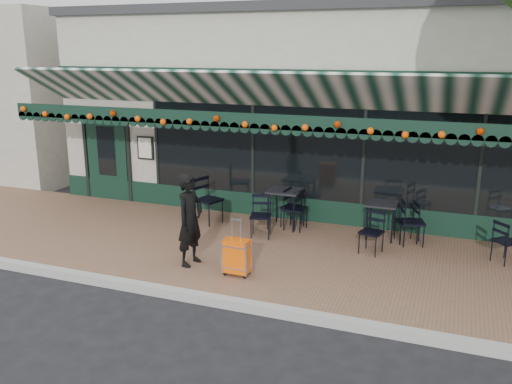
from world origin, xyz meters
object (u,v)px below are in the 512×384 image
at_px(chair_a_front, 371,233).
at_px(chair_solo, 209,200).
at_px(chair_a_right, 413,223).
at_px(chair_b_right, 295,209).
at_px(suitcase, 237,257).
at_px(chair_a_left, 407,222).
at_px(cafe_table_b, 285,193).
at_px(cafe_table_a, 382,206).
at_px(chair_b_left, 293,208).
at_px(chair_a_extra, 507,242).
at_px(woman, 190,220).
at_px(chair_b_front, 261,217).

distance_m(chair_a_front, chair_solo, 3.56).
relative_size(chair_a_right, chair_b_right, 1.01).
relative_size(suitcase, chair_a_front, 1.23).
height_order(chair_a_left, chair_solo, chair_solo).
relative_size(cafe_table_b, chair_b_right, 0.93).
xyz_separation_m(chair_b_right, chair_solo, (-1.84, -0.24, 0.06)).
height_order(cafe_table_a, chair_b_left, chair_b_left).
bearing_deg(chair_a_extra, cafe_table_b, 40.62).
distance_m(suitcase, cafe_table_a, 3.32).
relative_size(woman, suitcase, 1.65).
distance_m(chair_a_left, chair_b_right, 2.21).
bearing_deg(chair_a_front, cafe_table_a, 101.68).
distance_m(chair_b_right, chair_solo, 1.86).
distance_m(chair_b_left, chair_b_front, 0.90).
bearing_deg(woman, suitcase, -90.80).
relative_size(chair_a_left, chair_a_front, 1.02).
bearing_deg(chair_a_front, chair_b_left, 167.26).
distance_m(suitcase, chair_solo, 2.85).
height_order(woman, chair_b_right, woman).
bearing_deg(woman, chair_b_right, -15.98).
bearing_deg(chair_b_left, chair_b_front, -8.83).
bearing_deg(chair_b_left, chair_b_right, 57.51).
relative_size(chair_a_left, chair_b_front, 0.95).
xyz_separation_m(suitcase, chair_a_front, (1.90, 1.78, 0.07)).
height_order(chair_b_left, chair_b_right, chair_b_right).
distance_m(cafe_table_a, chair_solo, 3.58).
xyz_separation_m(cafe_table_a, chair_a_front, (-0.05, -0.89, -0.25)).
height_order(chair_a_right, chair_solo, chair_solo).
xyz_separation_m(woman, chair_a_extra, (5.08, 1.98, -0.41)).
height_order(chair_a_left, chair_a_extra, chair_a_left).
bearing_deg(cafe_table_b, chair_b_front, -108.48).
bearing_deg(chair_solo, cafe_table_a, -65.42).
bearing_deg(cafe_table_a, chair_a_right, -15.54).
xyz_separation_m(chair_a_front, chair_b_right, (-1.67, 0.80, 0.04)).
xyz_separation_m(woman, suitcase, (0.92, -0.17, -0.47)).
bearing_deg(chair_a_extra, chair_a_front, 56.72).
bearing_deg(chair_b_front, suitcase, -96.30).
relative_size(chair_a_right, chair_b_front, 1.04).
bearing_deg(chair_a_front, suitcase, -122.24).
height_order(chair_a_front, chair_a_extra, chair_a_front).
xyz_separation_m(chair_a_left, chair_solo, (-4.05, -0.28, 0.10)).
distance_m(woman, chair_a_left, 4.18).
bearing_deg(cafe_table_b, chair_a_front, -24.34).
height_order(cafe_table_b, chair_solo, chair_solo).
relative_size(chair_a_front, chair_b_left, 0.94).
relative_size(chair_a_extra, chair_b_right, 0.89).
bearing_deg(chair_b_right, woman, 160.23).
distance_m(chair_b_front, chair_solo, 1.41).
height_order(suitcase, chair_solo, chair_solo).
xyz_separation_m(chair_a_extra, chair_b_left, (-4.03, 0.55, 0.03)).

